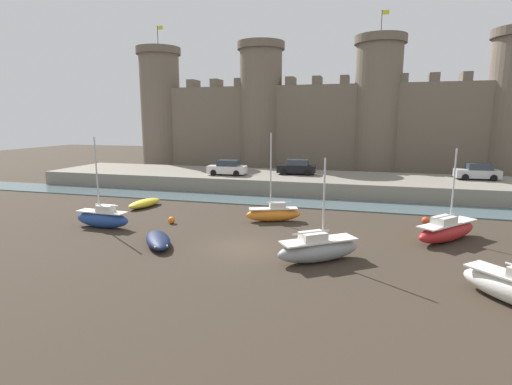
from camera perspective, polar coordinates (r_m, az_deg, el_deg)
The scene contains 15 objects.
ground_plane at distance 23.83m, azimuth -1.95°, elevation -7.90°, with size 160.00×160.00×0.00m, color #382D23.
water_channel at distance 36.67m, azimuth 4.55°, elevation -1.33°, with size 80.00×4.50×0.10m, color slate.
quay_road at distance 43.56m, azimuth 6.43°, elevation 1.47°, with size 58.10×10.00×1.55m, color gray.
castle at distance 54.68m, azimuth 8.63°, elevation 10.62°, with size 52.49×6.38×20.68m.
sailboat_midflat_left at distance 27.64m, azimuth 25.60°, elevation -4.90°, with size 4.59×5.01×5.76m.
sailboat_foreground_left at distance 29.98m, azimuth -21.07°, elevation -3.41°, with size 4.20×1.29×6.31m.
sailboat_midflat_right at distance 21.71m, azimuth 8.87°, elevation -7.97°, with size 4.66×3.99×5.54m.
sailboat_foreground_centre at distance 29.71m, azimuth 2.52°, elevation -2.97°, with size 4.15×2.43×6.53m.
rowboat_near_channel_right at distance 35.80m, azimuth -15.62°, elevation -1.47°, with size 1.93×3.82×0.68m.
rowboat_near_channel_left at distance 24.82m, azimuth -13.82°, elevation -6.59°, with size 3.32×3.89×0.68m.
mooring_buoy_mid_mud at distance 31.53m, azimuth 23.05°, elevation -3.69°, with size 0.52×0.52×0.52m, color #E04C1E.
mooring_buoy_near_shore at distance 29.75m, azimuth -11.98°, elevation -3.89°, with size 0.51×0.51×0.51m, color orange.
car_quay_east at distance 43.31m, azimuth -4.11°, elevation 3.54°, with size 4.18×2.04×1.62m.
car_quay_west at distance 45.61m, azimuth 29.10°, elevation 2.59°, with size 4.18×2.04×1.62m.
car_quay_centre_east at distance 43.94m, azimuth 5.83°, elevation 3.61°, with size 4.18×2.04×1.62m.
Camera 1 is at (6.90, -21.55, 7.48)m, focal length 28.00 mm.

